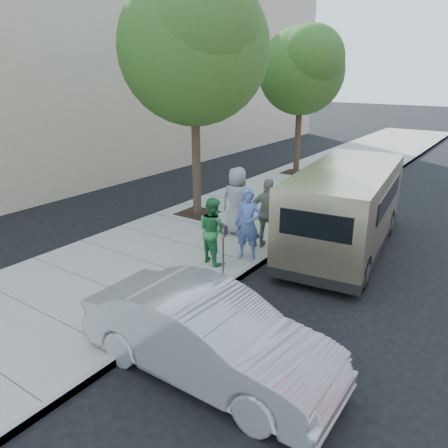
{
  "coord_description": "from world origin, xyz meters",
  "views": [
    {
      "loc": [
        6.53,
        -8.73,
        4.76
      ],
      "look_at": [
        0.62,
        -0.21,
        1.1
      ],
      "focal_mm": 35.0,
      "sensor_mm": 36.0,
      "label": 1
    }
  ],
  "objects": [
    {
      "name": "curb_face",
      "position": [
        1.44,
        0.0,
        0.07
      ],
      "size": [
        0.12,
        60.0,
        0.16
      ],
      "primitive_type": "cube",
      "color": "gray",
      "rests_on": "ground"
    },
    {
      "name": "van",
      "position": [
        2.78,
        2.5,
        1.23
      ],
      "size": [
        2.81,
        6.49,
        2.33
      ],
      "rotation": [
        0.0,
        0.0,
        0.12
      ],
      "color": "beige",
      "rests_on": "ground"
    },
    {
      "name": "near_building",
      "position": [
        -12.0,
        2.0,
        5.0
      ],
      "size": [
        8.0,
        44.0,
        10.0
      ],
      "primitive_type": "cube",
      "color": "tan",
      "rests_on": "ground"
    },
    {
      "name": "ground",
      "position": [
        0.0,
        0.0,
        0.0
      ],
      "size": [
        120.0,
        120.0,
        0.0
      ],
      "primitive_type": "plane",
      "color": "black",
      "rests_on": "ground"
    },
    {
      "name": "sedan",
      "position": [
        2.9,
        -3.92,
        0.73
      ],
      "size": [
        4.43,
        1.57,
        1.46
      ],
      "primitive_type": "imported",
      "rotation": [
        0.0,
        0.0,
        1.58
      ],
      "color": "#A0A2A6",
      "rests_on": "ground"
    },
    {
      "name": "person_gray_shirt",
      "position": [
        -0.14,
        1.56,
        1.15
      ],
      "size": [
        1.07,
        0.78,
        2.01
      ],
      "primitive_type": "imported",
      "rotation": [
        0.0,
        0.0,
        3.3
      ],
      "color": "gray",
      "rests_on": "sidewalk"
    },
    {
      "name": "tree_far",
      "position": [
        -2.25,
        10.0,
        4.88
      ],
      "size": [
        3.92,
        3.8,
        6.49
      ],
      "color": "black",
      "rests_on": "sidewalk"
    },
    {
      "name": "parking_meter",
      "position": [
        1.22,
        -1.13,
        1.11
      ],
      "size": [
        0.29,
        0.19,
        1.33
      ],
      "rotation": [
        0.0,
        0.0,
        -0.4
      ],
      "color": "gray",
      "rests_on": "sidewalk"
    },
    {
      "name": "tree_near",
      "position": [
        -2.25,
        2.4,
        5.55
      ],
      "size": [
        4.62,
        4.6,
        7.53
      ],
      "color": "black",
      "rests_on": "sidewalk"
    },
    {
      "name": "person_green_shirt",
      "position": [
        0.49,
        -0.51,
        1.0
      ],
      "size": [
        0.98,
        0.86,
        1.69
      ],
      "primitive_type": "imported",
      "rotation": [
        0.0,
        0.0,
        2.84
      ],
      "color": "#2A8140",
      "rests_on": "sidewalk"
    },
    {
      "name": "person_striped_polo",
      "position": [
        1.15,
        1.12,
        1.12
      ],
      "size": [
        1.22,
        0.78,
        1.93
      ],
      "primitive_type": "imported",
      "rotation": [
        0.0,
        0.0,
        3.44
      ],
      "color": "gray",
      "rests_on": "sidewalk"
    },
    {
      "name": "sidewalk",
      "position": [
        -1.0,
        0.0,
        0.07
      ],
      "size": [
        5.0,
        60.0,
        0.15
      ],
      "primitive_type": "cube",
      "color": "gray",
      "rests_on": "ground"
    },
    {
      "name": "person_officer",
      "position": [
        1.08,
        0.19,
        1.08
      ],
      "size": [
        0.77,
        0.61,
        1.85
      ],
      "primitive_type": "imported",
      "rotation": [
        0.0,
        0.0,
        0.27
      ],
      "color": "#5165AD",
      "rests_on": "sidewalk"
    }
  ]
}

